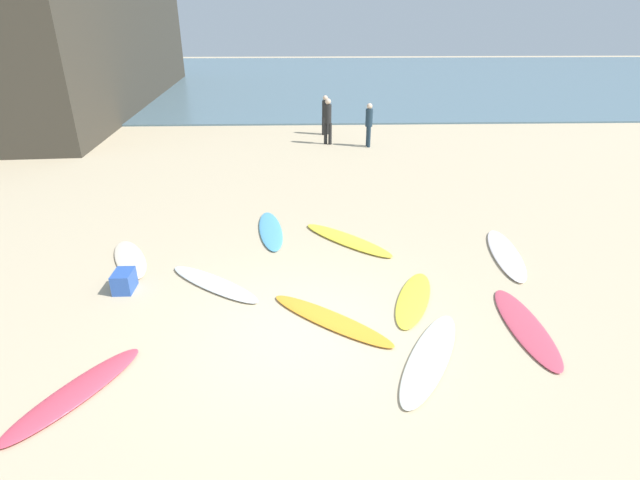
# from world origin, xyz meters

# --- Properties ---
(ground_plane) EXTENTS (120.00, 120.00, 0.00)m
(ground_plane) POSITION_xyz_m (0.00, 0.00, 0.00)
(ground_plane) COLOR #C6B28E
(ocean_water) EXTENTS (120.00, 40.00, 0.08)m
(ocean_water) POSITION_xyz_m (0.00, 36.83, 0.04)
(ocean_water) COLOR slate
(ocean_water) RESTS_ON ground_plane
(surfboard_0) EXTENTS (1.57, 2.16, 0.09)m
(surfboard_0) POSITION_xyz_m (-3.22, -1.37, 0.04)
(surfboard_0) COLOR #DF445A
(surfboard_0) RESTS_ON ground_plane
(surfboard_1) EXTENTS (2.20, 2.27, 0.08)m
(surfboard_1) POSITION_xyz_m (1.00, 3.55, 0.04)
(surfboard_1) COLOR yellow
(surfboard_1) RESTS_ON ground_plane
(surfboard_2) EXTENTS (1.42, 2.07, 0.07)m
(surfboard_2) POSITION_xyz_m (-3.78, 2.75, 0.04)
(surfboard_2) COLOR beige
(surfboard_2) RESTS_ON ground_plane
(surfboard_3) EXTENTS (2.13, 1.84, 0.08)m
(surfboard_3) POSITION_xyz_m (-1.79, 1.60, 0.04)
(surfboard_3) COLOR silver
(surfboard_3) RESTS_ON ground_plane
(surfboard_4) EXTENTS (1.68, 2.47, 0.07)m
(surfboard_4) POSITION_xyz_m (1.90, -0.76, 0.03)
(surfboard_4) COLOR silver
(surfboard_4) RESTS_ON ground_plane
(surfboard_5) EXTENTS (2.25, 1.99, 0.07)m
(surfboard_5) POSITION_xyz_m (0.43, 0.29, 0.04)
(surfboard_5) COLOR orange
(surfboard_5) RESTS_ON ground_plane
(surfboard_6) EXTENTS (0.87, 2.45, 0.08)m
(surfboard_6) POSITION_xyz_m (-0.83, 4.17, 0.04)
(surfboard_6) COLOR #51A2D1
(surfboard_6) RESTS_ON ground_plane
(surfboard_7) EXTENTS (0.95, 2.63, 0.08)m
(surfboard_7) POSITION_xyz_m (4.43, 2.68, 0.04)
(surfboard_7) COLOR white
(surfboard_7) RESTS_ON ground_plane
(surfboard_8) EXTENTS (0.60, 2.39, 0.06)m
(surfboard_8) POSITION_xyz_m (3.72, -0.02, 0.03)
(surfboard_8) COLOR #D1475D
(surfboard_8) RESTS_ON ground_plane
(surfboard_9) EXTENTS (1.25, 2.12, 0.06)m
(surfboard_9) POSITION_xyz_m (2.01, 0.92, 0.03)
(surfboard_9) COLOR yellow
(surfboard_9) RESTS_ON ground_plane
(beachgoer_near) EXTENTS (0.30, 0.34, 1.71)m
(beachgoer_near) POSITION_xyz_m (2.62, 12.56, 0.95)
(beachgoer_near) COLOR #1E3342
(beachgoer_near) RESTS_ON ground_plane
(beachgoer_mid) EXTENTS (0.37, 0.37, 1.83)m
(beachgoer_mid) POSITION_xyz_m (1.01, 13.02, 1.03)
(beachgoer_mid) COLOR black
(beachgoer_mid) RESTS_ON ground_plane
(beachgoer_far) EXTENTS (0.39, 0.39, 1.69)m
(beachgoer_far) POSITION_xyz_m (0.99, 14.81, 0.94)
(beachgoer_far) COLOR black
(beachgoer_far) RESTS_ON ground_plane
(beach_cooler) EXTENTS (0.36, 0.51, 0.39)m
(beach_cooler) POSITION_xyz_m (-3.47, 1.49, 0.20)
(beach_cooler) COLOR #2D56B2
(beach_cooler) RESTS_ON ground_plane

